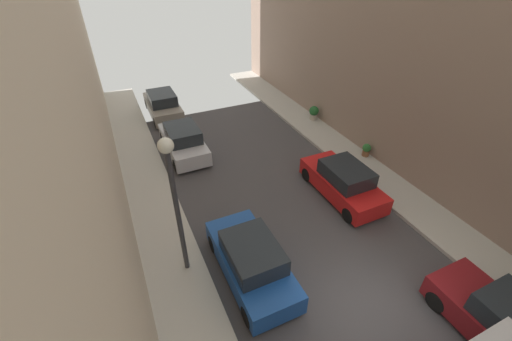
# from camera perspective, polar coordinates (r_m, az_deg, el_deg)

# --- Properties ---
(ground) EXTENTS (32.00, 32.00, 0.00)m
(ground) POSITION_cam_1_polar(r_m,az_deg,el_deg) (11.54, 18.57, -21.76)
(ground) COLOR #423F42
(sidewalk_right) EXTENTS (2.00, 44.00, 0.15)m
(sidewalk_right) POSITION_cam_1_polar(r_m,az_deg,el_deg) (14.58, 33.87, -11.95)
(sidewalk_right) COLOR #B7B2A8
(sidewalk_right) RESTS_ON ground
(parked_car_left_3) EXTENTS (1.78, 4.20, 1.57)m
(parked_car_left_3) POSITION_cam_1_polar(r_m,az_deg,el_deg) (11.20, -0.80, -15.34)
(parked_car_left_3) COLOR #194799
(parked_car_left_3) RESTS_ON ground
(parked_car_left_4) EXTENTS (1.78, 4.20, 1.57)m
(parked_car_left_4) POSITION_cam_1_polar(r_m,az_deg,el_deg) (17.78, -12.44, 4.98)
(parked_car_left_4) COLOR silver
(parked_car_left_4) RESTS_ON ground
(parked_car_left_5) EXTENTS (1.78, 4.20, 1.57)m
(parked_car_left_5) POSITION_cam_1_polar(r_m,az_deg,el_deg) (22.35, -15.78, 10.82)
(parked_car_left_5) COLOR gray
(parked_car_left_5) RESTS_ON ground
(parked_car_right_1) EXTENTS (1.78, 4.20, 1.57)m
(parked_car_right_1) POSITION_cam_1_polar(r_m,az_deg,el_deg) (12.03, 37.72, -20.87)
(parked_car_right_1) COLOR maroon
(parked_car_right_1) RESTS_ON ground
(parked_car_right_2) EXTENTS (1.78, 4.20, 1.57)m
(parked_car_right_2) POSITION_cam_1_polar(r_m,az_deg,el_deg) (14.86, 14.80, -1.90)
(parked_car_right_2) COLOR red
(parked_car_right_2) RESTS_ON ground
(potted_plant_0) EXTENTS (0.43, 0.43, 0.67)m
(potted_plant_0) POSITION_cam_1_polar(r_m,az_deg,el_deg) (17.96, 18.51, 3.44)
(potted_plant_0) COLOR brown
(potted_plant_0) RESTS_ON sidewalk_right
(potted_plant_3) EXTENTS (0.58, 0.58, 0.85)m
(potted_plant_3) POSITION_cam_1_polar(r_m,az_deg,el_deg) (21.11, 9.95, 9.86)
(potted_plant_3) COLOR #B2A899
(potted_plant_3) RESTS_ON sidewalk_right
(lamp_post) EXTENTS (0.44, 0.44, 5.01)m
(lamp_post) POSITION_cam_1_polar(r_m,az_deg,el_deg) (9.72, -14.05, -3.22)
(lamp_post) COLOR #333338
(lamp_post) RESTS_ON sidewalk_left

